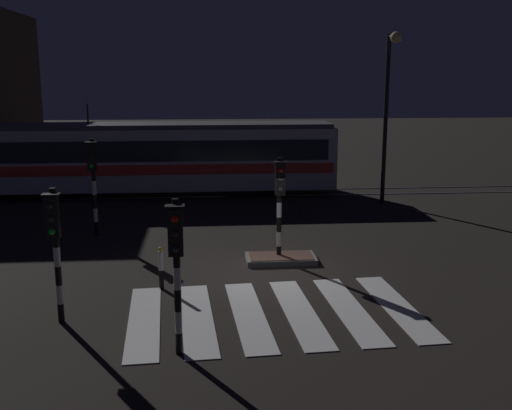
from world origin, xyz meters
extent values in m
plane|color=black|center=(0.00, 0.00, 0.00)|extent=(120.00, 120.00, 0.00)
cube|color=#59595E|center=(0.00, 11.00, 0.01)|extent=(80.00, 0.12, 0.03)
cube|color=#59595E|center=(0.00, 12.44, 0.01)|extent=(80.00, 0.12, 0.03)
cube|color=silver|center=(-2.94, -2.96, 0.01)|extent=(0.96, 4.24, 0.02)
cube|color=silver|center=(-1.76, -2.89, 0.01)|extent=(0.96, 4.24, 0.02)
cube|color=silver|center=(-0.59, -2.81, 0.01)|extent=(0.96, 4.24, 0.02)
cube|color=silver|center=(0.59, -2.74, 0.01)|extent=(0.96, 4.24, 0.02)
cube|color=silver|center=(1.76, -2.67, 0.01)|extent=(0.96, 4.24, 0.02)
cube|color=silver|center=(2.94, -2.60, 0.01)|extent=(0.96, 4.24, 0.02)
cube|color=slate|center=(0.64, 1.21, 0.08)|extent=(2.04, 1.08, 0.16)
cube|color=brown|center=(0.64, 1.21, 0.17)|extent=(1.83, 0.98, 0.02)
cylinder|color=black|center=(-5.25, 4.68, 0.24)|extent=(0.14, 0.14, 0.47)
cylinder|color=white|center=(-5.25, 4.68, 0.71)|extent=(0.14, 0.14, 0.47)
cylinder|color=black|center=(-5.25, 4.68, 1.18)|extent=(0.14, 0.14, 0.47)
cylinder|color=white|center=(-5.25, 4.68, 1.65)|extent=(0.14, 0.14, 0.47)
cylinder|color=black|center=(-5.25, 4.68, 2.12)|extent=(0.14, 0.14, 0.47)
cylinder|color=white|center=(-5.25, 4.68, 2.60)|extent=(0.14, 0.14, 0.47)
cylinder|color=black|center=(-5.25, 4.68, 3.07)|extent=(0.14, 0.14, 0.47)
cube|color=black|center=(-5.25, 4.51, 2.70)|extent=(0.28, 0.20, 0.90)
sphere|color=black|center=(-5.25, 4.40, 2.98)|extent=(0.14, 0.14, 0.14)
sphere|color=black|center=(-5.25, 4.40, 2.70)|extent=(0.14, 0.14, 0.14)
sphere|color=green|center=(-5.25, 4.40, 2.42)|extent=(0.14, 0.14, 0.14)
cube|color=black|center=(-5.25, 4.51, 3.19)|extent=(0.36, 0.24, 0.04)
cylinder|color=black|center=(0.60, 1.31, 0.22)|extent=(0.14, 0.14, 0.44)
cylinder|color=white|center=(0.60, 1.31, 0.65)|extent=(0.14, 0.14, 0.44)
cylinder|color=black|center=(0.60, 1.31, 1.09)|extent=(0.14, 0.14, 0.44)
cylinder|color=white|center=(0.60, 1.31, 1.53)|extent=(0.14, 0.14, 0.44)
cylinder|color=black|center=(0.60, 1.31, 1.96)|extent=(0.14, 0.14, 0.44)
cylinder|color=white|center=(0.60, 1.31, 2.40)|extent=(0.14, 0.14, 0.44)
cylinder|color=black|center=(0.60, 1.31, 2.83)|extent=(0.14, 0.14, 0.44)
cube|color=black|center=(0.60, 1.14, 2.45)|extent=(0.28, 0.20, 0.90)
sphere|color=red|center=(0.60, 1.03, 2.73)|extent=(0.14, 0.14, 0.14)
sphere|color=black|center=(0.60, 1.03, 2.45)|extent=(0.14, 0.14, 0.14)
sphere|color=black|center=(0.60, 1.03, 2.17)|extent=(0.14, 0.14, 0.14)
cube|color=black|center=(0.60, 1.14, 2.94)|extent=(0.36, 0.24, 0.04)
cylinder|color=black|center=(-2.10, -4.65, 0.22)|extent=(0.14, 0.14, 0.44)
cylinder|color=white|center=(-2.10, -4.65, 0.67)|extent=(0.14, 0.14, 0.44)
cylinder|color=black|center=(-2.10, -4.65, 1.11)|extent=(0.14, 0.14, 0.44)
cylinder|color=white|center=(-2.10, -4.65, 1.56)|extent=(0.14, 0.14, 0.44)
cylinder|color=black|center=(-2.10, -4.65, 2.00)|extent=(0.14, 0.14, 0.44)
cylinder|color=white|center=(-2.10, -4.65, 2.44)|extent=(0.14, 0.14, 0.44)
cylinder|color=black|center=(-2.10, -4.65, 2.89)|extent=(0.14, 0.14, 0.44)
cube|color=black|center=(-2.10, -4.82, 2.51)|extent=(0.28, 0.20, 0.90)
sphere|color=red|center=(-2.10, -4.93, 2.79)|extent=(0.14, 0.14, 0.14)
sphere|color=black|center=(-2.10, -4.93, 2.51)|extent=(0.14, 0.14, 0.14)
sphere|color=black|center=(-2.10, -4.93, 2.23)|extent=(0.14, 0.14, 0.14)
cube|color=black|center=(-2.10, -4.82, 3.00)|extent=(0.36, 0.24, 0.04)
cylinder|color=black|center=(-4.76, -2.85, 0.22)|extent=(0.14, 0.14, 0.43)
cylinder|color=white|center=(-4.76, -2.85, 0.65)|extent=(0.14, 0.14, 0.43)
cylinder|color=black|center=(-4.76, -2.85, 1.08)|extent=(0.14, 0.14, 0.43)
cylinder|color=white|center=(-4.76, -2.85, 1.51)|extent=(0.14, 0.14, 0.43)
cylinder|color=black|center=(-4.76, -2.85, 1.94)|extent=(0.14, 0.14, 0.43)
cylinder|color=white|center=(-4.76, -2.85, 2.37)|extent=(0.14, 0.14, 0.43)
cylinder|color=black|center=(-4.76, -2.85, 2.81)|extent=(0.14, 0.14, 0.43)
cube|color=black|center=(-4.76, -3.02, 2.42)|extent=(0.28, 0.20, 0.90)
sphere|color=black|center=(-4.76, -3.13, 2.70)|extent=(0.14, 0.14, 0.14)
sphere|color=black|center=(-4.76, -3.13, 2.42)|extent=(0.14, 0.14, 0.14)
sphere|color=green|center=(-4.76, -3.13, 2.14)|extent=(0.14, 0.14, 0.14)
cube|color=black|center=(-4.76, -3.02, 2.91)|extent=(0.36, 0.24, 0.04)
cylinder|color=black|center=(5.97, 9.03, 3.49)|extent=(0.18, 0.18, 6.97)
cylinder|color=black|center=(5.97, 8.58, 6.87)|extent=(0.10, 0.90, 0.10)
sphere|color=#F9E08C|center=(5.97, 8.13, 6.79)|extent=(0.44, 0.44, 0.44)
cube|color=silver|center=(-4.11, 11.72, 1.70)|extent=(16.84, 2.50, 2.70)
cube|color=red|center=(-4.11, 10.45, 1.35)|extent=(16.51, 0.04, 0.44)
cube|color=red|center=(-4.11, 12.99, 1.35)|extent=(16.51, 0.04, 0.44)
cube|color=black|center=(-4.11, 10.45, 2.15)|extent=(16.00, 0.03, 0.90)
cube|color=#4C4C51|center=(-4.11, 11.72, 3.15)|extent=(16.51, 2.30, 0.20)
cylinder|color=#262628|center=(-6.64, 11.72, 3.65)|extent=(0.08, 0.08, 1.00)
cube|color=black|center=(0.52, 11.72, 0.17)|extent=(2.20, 2.00, 0.35)
cube|color=black|center=(-8.74, 11.72, 0.17)|extent=(2.20, 2.00, 0.35)
sphere|color=#F9F2CC|center=(4.36, 11.72, 1.30)|extent=(0.24, 0.24, 0.24)
cylinder|color=black|center=(-2.69, -0.88, 0.25)|extent=(0.12, 0.12, 0.50)
cylinder|color=white|center=(-2.69, -0.88, 0.75)|extent=(0.12, 0.12, 0.50)
sphere|color=yellow|center=(-2.69, -0.88, 1.05)|extent=(0.12, 0.12, 0.12)
camera|label=1|loc=(-1.53, -15.83, 5.37)|focal=42.75mm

